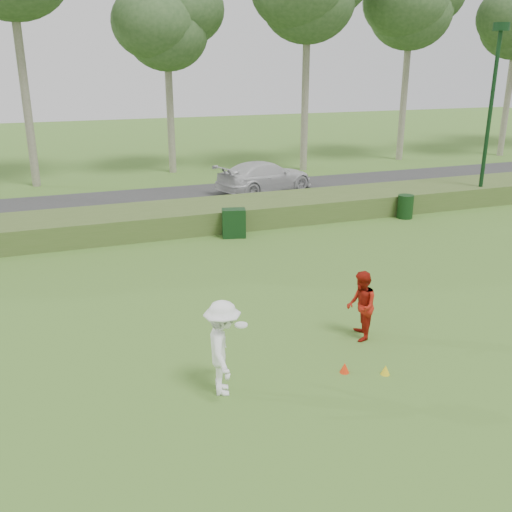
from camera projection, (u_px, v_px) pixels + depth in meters
name	position (u px, v px, depth m)	size (l,w,h in m)	color
ground	(316.00, 362.00, 13.16)	(120.00, 120.00, 0.00)	#3C6B23
reed_strip	(190.00, 217.00, 23.67)	(80.00, 3.00, 0.90)	#3F5A24
park_road	(166.00, 200.00, 28.25)	(80.00, 6.00, 0.06)	#2D2D2D
lamp_post	(494.00, 84.00, 25.67)	(0.70, 0.70, 8.18)	black
tree_4	(166.00, 24.00, 32.78)	(6.24, 6.24, 11.50)	gray
tree_6	(411.00, 4.00, 36.88)	(7.02, 7.02, 13.50)	gray
player_white	(223.00, 348.00, 11.65)	(1.06, 1.46, 2.05)	white
player_red	(361.00, 306.00, 14.01)	(0.85, 0.67, 1.76)	#9F190D
cone_orange	(345.00, 368.00, 12.68)	(0.21, 0.21, 0.24)	red
cone_yellow	(385.00, 370.00, 12.60)	(0.20, 0.20, 0.22)	yellow
utility_cabinet	(234.00, 223.00, 22.31)	(0.90, 0.56, 1.13)	black
trash_bin	(405.00, 207.00, 25.05)	(0.69, 0.69, 1.03)	black
car_right	(265.00, 176.00, 29.87)	(2.19, 5.40, 1.57)	silver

